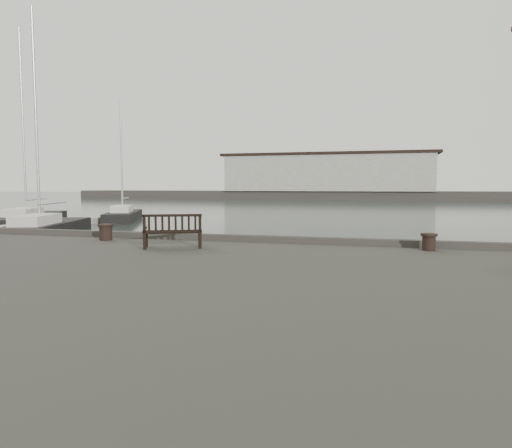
{
  "coord_description": "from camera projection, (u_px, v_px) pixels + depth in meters",
  "views": [
    {
      "loc": [
        3.97,
        -12.64,
        3.15
      ],
      "look_at": [
        0.65,
        -0.5,
        2.1
      ],
      "focal_mm": 32.0,
      "sensor_mm": 36.0,
      "label": 1
    }
  ],
  "objects": [
    {
      "name": "yacht_c",
      "position": [
        44.0,
        232.0,
        28.93
      ],
      "size": [
        5.94,
        11.19,
        14.5
      ],
      "rotation": [
        0.0,
        0.0,
        0.32
      ],
      "color": "black",
      "rests_on": "ground"
    },
    {
      "name": "bench",
      "position": [
        173.0,
        237.0,
        11.69
      ],
      "size": [
        1.56,
        1.06,
        0.85
      ],
      "rotation": [
        0.0,
        0.0,
        0.41
      ],
      "color": "black",
      "rests_on": "quay"
    },
    {
      "name": "bollard_right",
      "position": [
        429.0,
        242.0,
        11.26
      ],
      "size": [
        0.43,
        0.43,
        0.42
      ],
      "primitive_type": "cylinder",
      "rotation": [
        0.0,
        0.0,
        -0.08
      ],
      "color": "black",
      "rests_on": "quay"
    },
    {
      "name": "yacht_b",
      "position": [
        30.0,
        221.0,
        37.51
      ],
      "size": [
        7.44,
        12.52,
        16.13
      ],
      "rotation": [
        0.0,
        0.0,
        0.41
      ],
      "color": "black",
      "rests_on": "ground"
    },
    {
      "name": "bollard_left",
      "position": [
        106.0,
        232.0,
        13.37
      ],
      "size": [
        0.58,
        0.58,
        0.48
      ],
      "primitive_type": "cylinder",
      "rotation": [
        0.0,
        0.0,
        -0.34
      ],
      "color": "black",
      "rests_on": "quay"
    },
    {
      "name": "yacht_d",
      "position": [
        124.0,
        218.0,
        42.02
      ],
      "size": [
        5.75,
        9.22,
        11.4
      ],
      "rotation": [
        0.0,
        0.0,
        0.4
      ],
      "color": "black",
      "rests_on": "ground"
    },
    {
      "name": "ground",
      "position": [
        239.0,
        293.0,
        13.45
      ],
      "size": [
        400.0,
        400.0,
        0.0
      ],
      "primitive_type": "plane",
      "color": "black",
      "rests_on": "ground"
    },
    {
      "name": "breakwater",
      "position": [
        342.0,
        181.0,
        102.73
      ],
      "size": [
        140.0,
        9.5,
        12.2
      ],
      "color": "#383530",
      "rests_on": "ground"
    }
  ]
}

